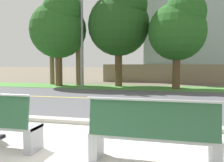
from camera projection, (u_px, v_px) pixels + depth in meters
The scene contains 13 objects.
ground_plane at pixel (133, 95), 11.35m from camera, with size 140.00×140.00×0.00m, color #665B4C.
sidewalk_pavement at pixel (65, 154), 3.98m from camera, with size 44.00×3.60×0.01m, color beige.
curb_edge at pixel (99, 123), 5.87m from camera, with size 44.00×0.30×0.11m, color #ADA89E.
street_asphalt at pixel (128, 100), 9.90m from camera, with size 52.00×8.00×0.01m, color #515156.
road_centre_line at pixel (128, 100), 9.90m from camera, with size 48.00×0.14×0.01m, color #E0CC4C.
far_verge_grass at pixel (142, 88), 14.62m from camera, with size 48.00×2.80×0.02m, color #478438.
bench_right at pixel (152, 135), 3.52m from camera, with size 1.89×0.48×1.01m.
streetlamp at pixel (83, 20), 14.97m from camera, with size 0.24×2.10×7.33m.
shade_tree_far_left at pixel (59, 26), 15.50m from camera, with size 3.64×3.64×6.00m.
shade_tree_left at pixel (120, 21), 15.19m from camera, with size 3.89×3.89×6.43m.
shade_tree_centre at pixel (179, 27), 13.64m from camera, with size 3.29×3.29×5.43m.
garden_wall at pixel (187, 74), 18.14m from camera, with size 13.00×0.36×1.40m, color gray.
house_across_street at pixel (204, 37), 20.67m from camera, with size 10.35×6.91×7.33m.
Camera 1 is at (1.66, -3.19, 1.50)m, focal length 38.78 mm.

